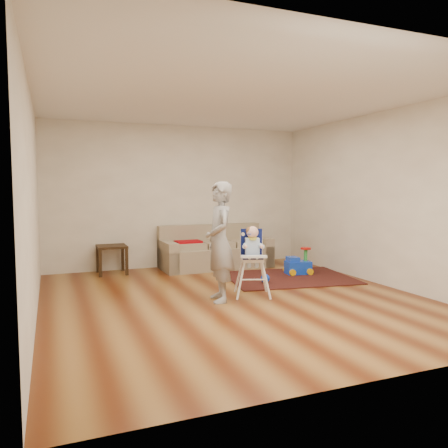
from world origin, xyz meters
name	(u,v)px	position (x,y,z in m)	size (l,w,h in m)	color
ground	(235,299)	(0.00, 0.00, 0.00)	(5.50, 5.50, 0.00)	#542009
room_envelope	(221,163)	(0.00, 0.53, 1.88)	(5.04, 5.52, 2.72)	beige
sofa	(216,247)	(0.59, 2.30, 0.40)	(2.09, 0.89, 0.80)	gray
side_table	(112,260)	(-1.33, 2.42, 0.25)	(0.51, 0.51, 0.51)	black
area_rug	(289,278)	(1.40, 0.93, 0.01)	(2.03, 1.53, 0.02)	black
ride_on_toy	(298,261)	(1.69, 1.13, 0.25)	(0.42, 0.30, 0.46)	blue
toy_ball	(265,279)	(0.81, 0.67, 0.09)	(0.14, 0.14, 0.14)	blue
high_chair	(252,262)	(0.30, 0.09, 0.48)	(0.59, 0.59, 0.99)	white
adult	(220,242)	(-0.23, -0.01, 0.80)	(0.58, 0.38, 1.60)	#97979A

